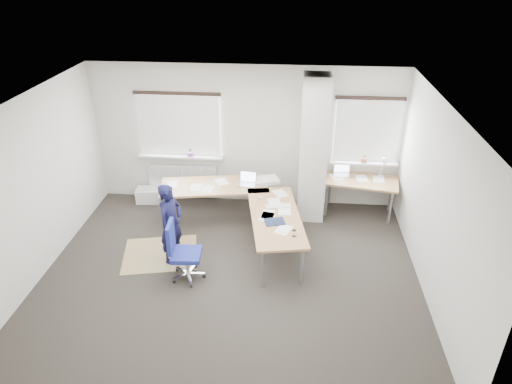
# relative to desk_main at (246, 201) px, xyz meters

# --- Properties ---
(ground) EXTENTS (6.00, 6.00, 0.00)m
(ground) POSITION_rel_desk_main_xyz_m (-0.13, -1.21, -0.69)
(ground) COLOR black
(ground) RESTS_ON ground
(room_shell) EXTENTS (6.04, 5.04, 2.82)m
(room_shell) POSITION_rel_desk_main_xyz_m (0.05, -0.75, 1.05)
(room_shell) COLOR beige
(room_shell) RESTS_ON ground
(floor_mat) EXTENTS (1.42, 1.28, 0.01)m
(floor_mat) POSITION_rel_desk_main_xyz_m (-1.41, -0.77, -0.69)
(floor_mat) COLOR #9C8155
(floor_mat) RESTS_ON ground
(white_crate) EXTENTS (0.51, 0.38, 0.29)m
(white_crate) POSITION_rel_desk_main_xyz_m (-2.14, 1.04, -0.55)
(white_crate) COLOR white
(white_crate) RESTS_ON ground
(desk_main) EXTENTS (2.82, 2.63, 0.96)m
(desk_main) POSITION_rel_desk_main_xyz_m (0.00, 0.00, 0.00)
(desk_main) COLOR #A27845
(desk_main) RESTS_ON ground
(desk_side) EXTENTS (1.50, 0.93, 1.22)m
(desk_side) POSITION_rel_desk_main_xyz_m (2.12, 0.95, -0.01)
(desk_side) COLOR #A27845
(desk_side) RESTS_ON ground
(task_chair) EXTENTS (0.55, 0.54, 1.01)m
(task_chair) POSITION_rel_desk_main_xyz_m (-0.83, -1.35, -0.41)
(task_chair) COLOR navy
(task_chair) RESTS_ON ground
(person) EXTENTS (0.50, 0.60, 1.40)m
(person) POSITION_rel_desk_main_xyz_m (-1.13, -0.88, 0.01)
(person) COLOR black
(person) RESTS_ON ground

